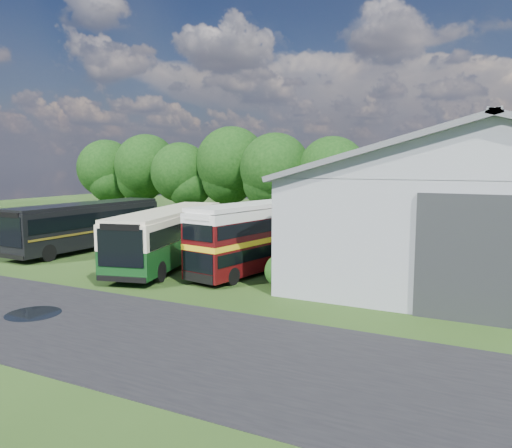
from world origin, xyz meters
The scene contains 16 objects.
ground centered at (0.00, 0.00, 0.00)m, with size 120.00×120.00×0.00m, color #1B310F.
asphalt_road centered at (3.00, -3.00, 0.00)m, with size 60.00×8.00×0.02m, color black.
puddle centered at (-1.50, -3.00, 0.00)m, with size 2.20×2.20×0.01m, color black.
storage_shed centered at (15.00, 15.98, 4.17)m, with size 18.80×24.80×8.15m.
tree_far_left centered at (-23.00, 24.00, 5.56)m, with size 6.12×6.12×8.64m.
tree_left_a centered at (-18.00, 24.50, 5.87)m, with size 6.46×6.46×9.12m.
tree_left_b centered at (-13.00, 23.50, 5.25)m, with size 5.78×5.78×8.16m.
tree_mid centered at (-8.00, 24.80, 6.18)m, with size 6.80×6.80×9.60m.
tree_right_a centered at (-3.00, 23.80, 5.69)m, with size 6.26×6.26×8.83m.
tree_right_b centered at (2.00, 24.60, 5.44)m, with size 5.98×5.98×8.45m.
shrub_front centered at (5.60, 6.00, 0.00)m, with size 1.70×1.70×1.70m, color #194714.
shrub_mid centered at (5.60, 8.00, 0.00)m, with size 1.60×1.60×1.60m, color #194714.
shrub_back centered at (5.60, 10.00, 0.00)m, with size 1.80×1.80×1.80m, color #194714.
bus_green_single centered at (-2.60, 7.71, 1.79)m, with size 5.70×12.53×3.37m.
bus_maroon_double centered at (2.86, 8.22, 1.96)m, with size 3.85×9.39×3.93m.
bus_dark_single centered at (-11.10, 9.35, 1.78)m, with size 3.24×12.22×3.34m.
Camera 1 is at (15.66, -16.51, 6.16)m, focal length 35.00 mm.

